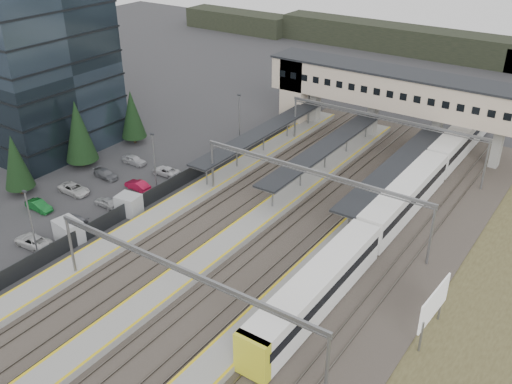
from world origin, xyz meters
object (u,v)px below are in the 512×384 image
Objects in this scene: office_building at (18,61)px; footbridge at (380,90)px; train at (404,199)px; billboard at (434,305)px; relay_cabin_near at (69,231)px; relay_cabin_far at (129,205)px.

office_building is 0.60× the size of footbridge.
train is 10.88× the size of billboard.
footbridge is at bearing 122.07° from train.
office_building reaches higher than train.
footbridge is 23.86m from train.
train reaches higher than relay_cabin_near.
relay_cabin_far is 0.50× the size of billboard.
relay_cabin_far is at bearing -15.15° from office_building.
office_building reaches higher than relay_cabin_far.
office_building reaches higher than billboard.
relay_cabin_near is 0.05× the size of train.
billboard is (9.82, -18.42, 1.14)m from train.
billboard is at bearing -6.97° from office_building.
billboard is (22.12, -38.04, -4.61)m from footbridge.
relay_cabin_far is (29.06, -7.87, -10.97)m from office_building.
office_building is 66.91m from billboard.
footbridge is at bearing 71.14° from relay_cabin_near.
relay_cabin_near is at bearing -29.52° from office_building.
footbridge is at bearing 68.86° from relay_cabin_far.
relay_cabin_far is (1.03, 8.00, -0.05)m from relay_cabin_near.
relay_cabin_far is at bearing -145.90° from train.
relay_cabin_near is 48.93m from footbridge.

